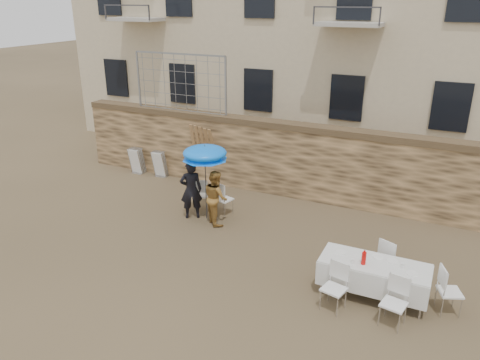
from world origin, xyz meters
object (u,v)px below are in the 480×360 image
at_px(man_suit, 191,190).
at_px(table_chair_side, 450,291).
at_px(couple_chair_right, 224,198).
at_px(table_chair_front_left, 334,288).
at_px(soda_bottle, 364,258).
at_px(table_chair_back, 390,259).
at_px(banquet_table, 375,265).
at_px(chair_stack_right, 161,163).
at_px(umbrella, 205,155).
at_px(table_chair_front_right, 394,303).
at_px(woman_dress, 216,197).
at_px(couple_chair_left, 202,194).
at_px(chair_stack_left, 139,159).

relative_size(man_suit, table_chair_side, 1.68).
height_order(couple_chair_right, table_chair_front_left, same).
distance_m(soda_bottle, table_chair_back, 1.11).
bearing_deg(banquet_table, table_chair_front_left, -128.66).
distance_m(table_chair_back, chair_stack_right, 8.46).
height_order(umbrella, table_chair_front_right, umbrella).
distance_m(woman_dress, chair_stack_right, 4.02).
height_order(man_suit, couple_chair_right, man_suit).
bearing_deg(table_chair_front_right, soda_bottle, 150.49).
distance_m(umbrella, couple_chair_left, 1.46).
bearing_deg(umbrella, couple_chair_right, 56.31).
xyz_separation_m(table_chair_back, chair_stack_right, (-7.88, 3.08, -0.02)).
distance_m(woman_dress, chair_stack_left, 4.79).
height_order(table_chair_front_right, table_chair_side, same).
distance_m(woman_dress, couple_chair_right, 0.61).
xyz_separation_m(woman_dress, couple_chair_right, (-0.05, 0.55, -0.25)).
distance_m(man_suit, table_chair_front_left, 5.11).
xyz_separation_m(woman_dress, table_chair_back, (4.58, -0.79, -0.25)).
bearing_deg(couple_chair_left, umbrella, 110.60).
xyz_separation_m(table_chair_front_left, table_chair_back, (0.80, 1.55, 0.00)).
bearing_deg(umbrella, woman_dress, -15.95).
relative_size(umbrella, table_chair_front_right, 2.00).
relative_size(soda_bottle, table_chair_front_right, 0.27).
xyz_separation_m(man_suit, woman_dress, (0.75, 0.00, -0.08)).
height_order(couple_chair_right, table_chair_front_right, same).
xyz_separation_m(couple_chair_left, banquet_table, (5.13, -2.14, 0.25)).
height_order(couple_chair_right, table_chair_back, same).
relative_size(man_suit, couple_chair_left, 1.68).
bearing_deg(couple_chair_left, table_chair_front_right, 131.84).
height_order(table_chair_front_left, chair_stack_left, table_chair_front_left).
height_order(table_chair_front_right, chair_stack_right, table_chair_front_right).
relative_size(umbrella, banquet_table, 0.92).
distance_m(couple_chair_left, soda_bottle, 5.45).
distance_m(table_chair_front_right, table_chair_side, 1.24).
bearing_deg(woman_dress, umbrella, 25.64).
bearing_deg(woman_dress, couple_chair_right, -43.22).
height_order(man_suit, soda_bottle, man_suit).
height_order(umbrella, table_chair_front_left, umbrella).
distance_m(chair_stack_left, chair_stack_right, 0.90).
xyz_separation_m(table_chair_side, chair_stack_right, (-9.08, 3.78, -0.02)).
bearing_deg(soda_bottle, woman_dress, 157.46).
relative_size(banquet_table, table_chair_side, 2.19).
xyz_separation_m(table_chair_back, table_chair_side, (1.20, -0.70, 0.00)).
height_order(man_suit, chair_stack_left, man_suit).
height_order(banquet_table, table_chair_front_left, table_chair_front_left).
relative_size(couple_chair_left, table_chair_front_right, 1.00).
height_order(table_chair_front_left, table_chair_side, same).
distance_m(woman_dress, soda_bottle, 4.53).
height_order(woman_dress, umbrella, umbrella).
distance_m(umbrella, soda_bottle, 4.97).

